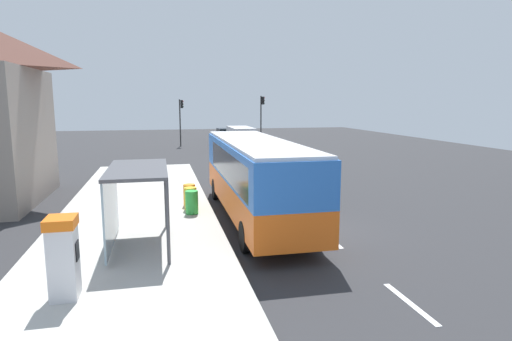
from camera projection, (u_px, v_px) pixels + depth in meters
name	position (u px, v px, depth m)	size (l,w,h in m)	color
ground_plane	(241.00, 172.00, 29.35)	(56.00, 92.00, 0.04)	#2D2D30
sidewalk_platform	(136.00, 224.00, 16.39)	(6.20, 30.00, 0.18)	beige
lane_stripe_seg_0	(410.00, 303.00, 10.14)	(0.16, 2.20, 0.01)	silver
lane_stripe_seg_1	(329.00, 238.00, 14.96)	(0.16, 2.20, 0.01)	silver
lane_stripe_seg_2	(287.00, 205.00, 19.77)	(0.16, 2.20, 0.01)	silver
lane_stripe_seg_3	(262.00, 185.00, 24.59)	(0.16, 2.20, 0.01)	silver
lane_stripe_seg_4	(245.00, 171.00, 29.40)	(0.16, 2.20, 0.01)	silver
lane_stripe_seg_5	(233.00, 161.00, 34.22)	(0.16, 2.20, 0.01)	silver
lane_stripe_seg_6	(224.00, 154.00, 39.03)	(0.16, 2.20, 0.01)	silver
lane_stripe_seg_7	(216.00, 148.00, 43.85)	(0.16, 2.20, 0.01)	silver
bus	(255.00, 174.00, 17.17)	(2.59, 11.02, 3.21)	orange
white_van	(241.00, 137.00, 41.01)	(2.06, 5.21, 2.30)	silver
sedan_near	(225.00, 135.00, 51.50)	(2.03, 4.49, 1.52)	#195933
sedan_far	(238.00, 141.00, 43.27)	(2.00, 4.48, 1.52)	#B7B7BC
ticket_machine	(63.00, 257.00, 9.91)	(0.66, 0.76, 1.94)	silver
recycling_bin_green	(192.00, 202.00, 17.51)	(0.52, 0.52, 0.95)	green
recycling_bin_yellow	(191.00, 199.00, 18.18)	(0.52, 0.52, 0.95)	yellow
recycling_bin_orange	(189.00, 195.00, 18.85)	(0.52, 0.52, 0.95)	orange
traffic_light_near_side	(262.00, 113.00, 46.33)	(0.49, 0.28, 5.31)	#2D2D2D
traffic_light_far_side	(181.00, 115.00, 45.27)	(0.49, 0.28, 4.94)	#2D2D2D
bus_shelter	(128.00, 186.00, 13.40)	(1.80, 4.00, 2.50)	#4C4C51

